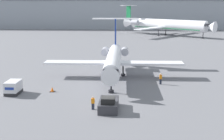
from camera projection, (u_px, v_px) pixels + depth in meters
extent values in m
plane|color=slate|center=(108.00, 109.00, 37.79)|extent=(600.00, 600.00, 0.00)
cube|color=#8C939E|center=(125.00, 14.00, 153.37)|extent=(180.00, 16.00, 13.65)
cylinder|color=white|center=(113.00, 61.00, 52.54)|extent=(2.84, 19.56, 2.52)
cone|color=white|center=(110.00, 75.00, 42.03)|extent=(2.55, 2.06, 2.52)
cube|color=black|center=(111.00, 71.00, 42.72)|extent=(2.15, 0.73, 0.44)
cone|color=white|center=(115.00, 51.00, 63.42)|extent=(2.31, 2.81, 2.27)
cube|color=navy|center=(113.00, 65.00, 52.71)|extent=(2.55, 17.60, 0.20)
cube|color=white|center=(152.00, 63.00, 53.35)|extent=(10.67, 2.95, 0.36)
cube|color=white|center=(76.00, 63.00, 53.88)|extent=(10.67, 2.95, 0.36)
cylinder|color=#ADADB7|center=(125.00, 51.00, 60.40)|extent=(1.48, 2.65, 1.43)
cylinder|color=#ADADB7|center=(105.00, 51.00, 60.55)|extent=(1.48, 2.65, 1.43)
cube|color=navy|center=(116.00, 32.00, 63.14)|extent=(0.28, 2.20, 5.14)
cube|color=white|center=(116.00, 19.00, 62.59)|extent=(9.28, 1.95, 0.20)
cylinder|color=black|center=(111.00, 87.00, 44.45)|extent=(0.24, 0.24, 1.78)
cylinder|color=black|center=(111.00, 91.00, 44.59)|extent=(0.80, 0.80, 0.40)
cylinder|color=black|center=(104.00, 71.00, 54.60)|extent=(0.24, 0.24, 1.78)
cylinder|color=black|center=(104.00, 75.00, 54.75)|extent=(0.80, 0.80, 0.40)
cylinder|color=black|center=(123.00, 71.00, 54.47)|extent=(0.24, 0.24, 1.78)
cylinder|color=black|center=(123.00, 75.00, 54.62)|extent=(0.80, 0.80, 0.40)
cube|color=#2D2D33|center=(109.00, 105.00, 37.56)|extent=(2.27, 4.41, 1.14)
cube|color=black|center=(108.00, 100.00, 36.42)|extent=(1.59, 1.59, 0.70)
cube|color=black|center=(110.00, 101.00, 39.66)|extent=(2.04, 0.30, 0.69)
cube|color=#232326|center=(14.00, 92.00, 44.05)|extent=(1.77, 2.90, 0.45)
cube|color=silver|center=(13.00, 86.00, 43.85)|extent=(1.77, 2.90, 1.43)
cube|color=navy|center=(9.00, 89.00, 42.42)|extent=(1.24, 0.04, 0.36)
cube|color=#232838|center=(93.00, 106.00, 37.63)|extent=(0.32, 0.20, 0.78)
cube|color=orange|center=(93.00, 101.00, 37.48)|extent=(0.40, 0.24, 0.62)
sphere|color=tan|center=(93.00, 97.00, 37.39)|extent=(0.23, 0.23, 0.23)
cube|color=#232838|center=(161.00, 82.00, 49.19)|extent=(0.32, 0.20, 0.85)
cube|color=orange|center=(161.00, 77.00, 49.03)|extent=(0.40, 0.24, 0.67)
sphere|color=tan|center=(161.00, 74.00, 48.93)|extent=(0.25, 0.25, 0.25)
cube|color=black|center=(52.00, 92.00, 45.18)|extent=(0.70, 0.70, 0.04)
cone|color=orange|center=(52.00, 89.00, 45.10)|extent=(0.50, 0.50, 0.68)
cylinder|color=white|center=(167.00, 25.00, 119.59)|extent=(27.47, 22.58, 4.05)
cone|color=white|center=(211.00, 27.00, 108.40)|extent=(5.05, 5.19, 4.05)
cube|color=black|center=(207.00, 25.00, 109.08)|extent=(2.66, 3.15, 0.44)
cone|color=white|center=(130.00, 23.00, 131.18)|extent=(5.76, 5.62, 3.65)
cube|color=#19723F|center=(167.00, 28.00, 119.87)|extent=(24.72, 20.32, 0.20)
cube|color=white|center=(176.00, 25.00, 127.84)|extent=(11.76, 13.87, 0.36)
cube|color=white|center=(150.00, 28.00, 113.76)|extent=(11.76, 13.87, 0.36)
cylinder|color=#ADADB7|center=(143.00, 22.00, 130.17)|extent=(3.60, 3.42, 2.00)
cylinder|color=#ADADB7|center=(135.00, 22.00, 125.86)|extent=(3.60, 3.42, 2.00)
cube|color=#19723F|center=(129.00, 12.00, 130.78)|extent=(1.89, 1.54, 5.00)
cube|color=white|center=(129.00, 6.00, 130.25)|extent=(6.94, 8.22, 0.20)
cylinder|color=black|center=(203.00, 35.00, 110.75)|extent=(0.24, 0.24, 2.20)
cylinder|color=black|center=(203.00, 38.00, 110.94)|extent=(0.80, 0.80, 0.40)
cylinder|color=black|center=(158.00, 33.00, 119.72)|extent=(0.24, 0.24, 2.20)
cylinder|color=black|center=(158.00, 35.00, 119.91)|extent=(0.80, 0.80, 0.40)
cylinder|color=black|center=(166.00, 32.00, 123.60)|extent=(0.24, 0.24, 2.20)
cylinder|color=black|center=(166.00, 34.00, 123.79)|extent=(0.80, 0.80, 0.40)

